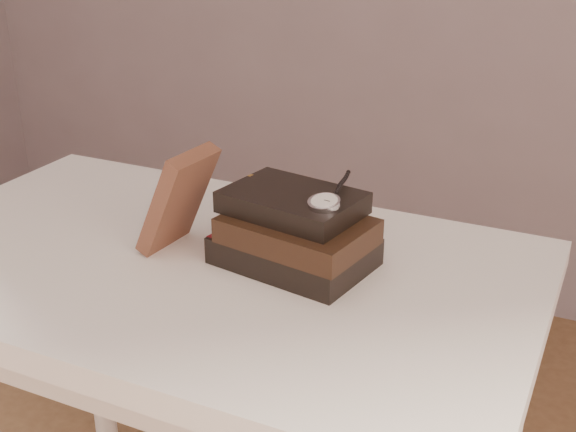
% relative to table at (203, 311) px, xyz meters
% --- Properties ---
extents(table, '(1.00, 0.60, 0.75)m').
position_rel_table_xyz_m(table, '(0.00, 0.00, 0.00)').
color(table, white).
rests_on(table, ground).
extents(book_stack, '(0.24, 0.19, 0.11)m').
position_rel_table_xyz_m(book_stack, '(0.14, 0.04, 0.14)').
color(book_stack, black).
rests_on(book_stack, table).
extents(journal, '(0.10, 0.11, 0.16)m').
position_rel_table_xyz_m(journal, '(-0.04, 0.02, 0.17)').
color(journal, '#49271C').
rests_on(journal, table).
extents(pocket_watch, '(0.05, 0.15, 0.02)m').
position_rel_table_xyz_m(pocket_watch, '(0.19, 0.03, 0.21)').
color(pocket_watch, silver).
rests_on(pocket_watch, book_stack).
extents(eyeglasses, '(0.11, 0.12, 0.04)m').
position_rel_table_xyz_m(eyeglasses, '(0.07, 0.13, 0.15)').
color(eyeglasses, silver).
rests_on(eyeglasses, book_stack).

